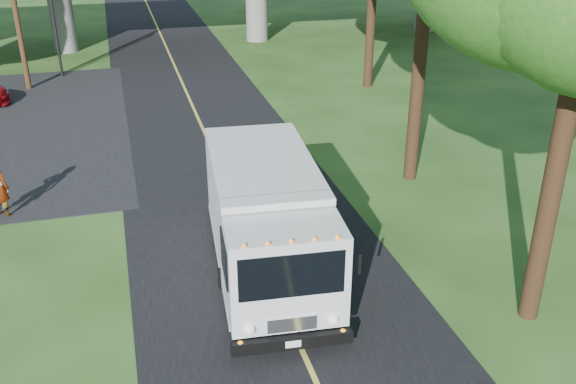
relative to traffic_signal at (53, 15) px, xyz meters
name	(u,v)px	position (x,y,z in m)	size (l,w,h in m)	color
road	(228,185)	(6.00, -16.00, -3.19)	(7.00, 90.00, 0.02)	black
lane_line	(228,185)	(6.00, -16.00, -3.17)	(0.12, 90.00, 0.01)	gold
traffic_signal	(53,15)	(0.00, 0.00, 0.00)	(0.18, 0.22, 5.20)	black
step_van	(267,218)	(6.02, -21.60, -1.60)	(3.14, 7.20, 2.94)	silver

